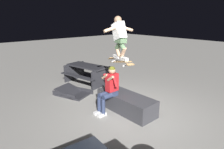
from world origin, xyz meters
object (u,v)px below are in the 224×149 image
(ledge_box_main, at_px, (126,103))
(kicker_ramp, at_px, (73,93))
(skater_airborne, at_px, (119,36))
(skateboard, at_px, (120,62))
(picnic_table_back, at_px, (87,71))
(person_sitting_on_ledge, at_px, (109,87))

(ledge_box_main, height_order, kicker_ramp, ledge_box_main)
(ledge_box_main, height_order, skater_airborne, skater_airborne)
(skateboard, xyz_separation_m, picnic_table_back, (2.71, -0.73, -0.96))
(skater_airborne, xyz_separation_m, picnic_table_back, (2.66, -0.72, -1.65))
(skateboard, height_order, picnic_table_back, skateboard)
(person_sitting_on_ledge, distance_m, skater_airborne, 1.44)
(ledge_box_main, bearing_deg, person_sitting_on_ledge, 54.96)
(skater_airborne, bearing_deg, person_sitting_on_ledge, 63.78)
(skateboard, xyz_separation_m, skater_airborne, (0.06, -0.01, 0.69))
(skater_airborne, bearing_deg, kicker_ramp, 11.74)
(kicker_ramp, bearing_deg, skater_airborne, -168.26)
(ledge_box_main, xyz_separation_m, picnic_table_back, (2.81, -0.57, 0.25))
(ledge_box_main, height_order, picnic_table_back, picnic_table_back)
(skater_airborne, height_order, picnic_table_back, skater_airborne)
(kicker_ramp, bearing_deg, skateboard, -168.88)
(ledge_box_main, bearing_deg, kicker_ramp, 14.67)
(skater_airborne, distance_m, kicker_ramp, 2.87)
(ledge_box_main, bearing_deg, skater_airborne, 43.03)
(person_sitting_on_ledge, distance_m, skateboard, 0.79)
(skateboard, bearing_deg, person_sitting_on_ledge, 53.51)
(person_sitting_on_ledge, height_order, picnic_table_back, person_sitting_on_ledge)
(ledge_box_main, distance_m, picnic_table_back, 2.88)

